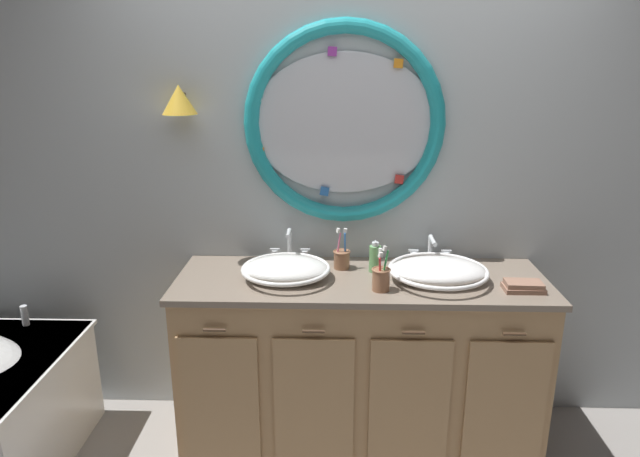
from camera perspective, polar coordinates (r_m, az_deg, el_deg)
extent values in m
cube|color=silver|center=(2.93, 3.00, 4.56)|extent=(6.40, 0.08, 2.60)
ellipsoid|color=silver|center=(2.82, 2.49, 10.62)|extent=(0.93, 0.02, 0.70)
torus|color=teal|center=(2.82, 2.49, 10.61)|extent=(1.00, 0.08, 1.00)
cube|color=#2866B7|center=(2.85, 12.01, 10.77)|extent=(0.04, 0.01, 0.04)
cube|color=orange|center=(2.81, 8.03, 16.38)|extent=(0.05, 0.01, 0.05)
cube|color=purple|center=(2.79, 1.27, 17.66)|extent=(0.05, 0.01, 0.05)
cube|color=silver|center=(2.82, -6.41, 13.30)|extent=(0.05, 0.01, 0.05)
cube|color=orange|center=(2.85, -6.19, 7.79)|extent=(0.04, 0.01, 0.04)
cube|color=#2866B7|center=(2.87, 0.47, 3.83)|extent=(0.05, 0.01, 0.05)
cube|color=red|center=(2.87, 8.10, 5.00)|extent=(0.05, 0.01, 0.05)
cylinder|color=#4C3823|center=(2.88, -13.97, 13.14)|extent=(0.02, 0.09, 0.02)
cone|color=gold|center=(2.83, -14.21, 12.67)|extent=(0.17, 0.17, 0.14)
cube|color=tan|center=(2.94, 4.02, -13.51)|extent=(1.76, 0.58, 0.88)
cube|color=gray|center=(2.74, 4.21, -5.28)|extent=(1.80, 0.61, 0.03)
cube|color=gray|center=(3.02, 3.97, -4.60)|extent=(1.76, 0.02, 0.11)
cube|color=tan|center=(2.76, -10.23, -17.07)|extent=(0.37, 0.02, 0.67)
cylinder|color=#422D1E|center=(2.56, -10.73, -10.17)|extent=(0.10, 0.01, 0.01)
cube|color=tan|center=(2.71, -0.63, -17.48)|extent=(0.37, 0.02, 0.67)
cylinder|color=#422D1E|center=(2.50, -0.67, -10.49)|extent=(0.10, 0.01, 0.01)
cube|color=tan|center=(2.73, 9.09, -17.43)|extent=(0.37, 0.02, 0.67)
cylinder|color=#422D1E|center=(2.53, 9.53, -10.48)|extent=(0.10, 0.01, 0.01)
cube|color=tan|center=(2.82, 18.40, -16.94)|extent=(0.37, 0.02, 0.67)
cylinder|color=#422D1E|center=(2.62, 19.25, -10.17)|extent=(0.10, 0.01, 0.01)
cylinder|color=silver|center=(3.36, -27.95, -7.86)|extent=(0.04, 0.04, 0.11)
ellipsoid|color=white|center=(2.69, -3.52, -4.15)|extent=(0.41, 0.30, 0.10)
torus|color=white|center=(2.69, -3.52, -4.10)|extent=(0.43, 0.43, 0.02)
cylinder|color=silver|center=(2.69, -3.52, -4.10)|extent=(0.03, 0.03, 0.01)
ellipsoid|color=white|center=(2.73, 11.97, -4.23)|extent=(0.46, 0.32, 0.10)
torus|color=white|center=(2.73, 11.97, -4.18)|extent=(0.48, 0.48, 0.02)
cylinder|color=silver|center=(2.73, 11.97, -4.18)|extent=(0.03, 0.03, 0.01)
cylinder|color=silver|center=(2.93, -3.09, -3.18)|extent=(0.05, 0.05, 0.02)
cylinder|color=silver|center=(2.91, -3.12, -1.61)|extent=(0.02, 0.02, 0.15)
sphere|color=silver|center=(2.88, -3.14, -0.20)|extent=(0.03, 0.03, 0.03)
cylinder|color=silver|center=(2.83, -3.23, -0.52)|extent=(0.02, 0.11, 0.02)
cylinder|color=silver|center=(2.93, -4.63, -2.79)|extent=(0.04, 0.04, 0.06)
cylinder|color=silver|center=(2.92, -1.56, -2.83)|extent=(0.04, 0.04, 0.06)
cube|color=silver|center=(2.92, -4.64, -2.16)|extent=(0.05, 0.01, 0.01)
cube|color=silver|center=(2.91, -1.56, -2.20)|extent=(0.05, 0.01, 0.01)
cylinder|color=silver|center=(2.97, 11.12, -3.26)|extent=(0.05, 0.05, 0.02)
cylinder|color=silver|center=(2.94, 11.20, -1.97)|extent=(0.02, 0.02, 0.12)
sphere|color=silver|center=(2.92, 11.26, -0.85)|extent=(0.03, 0.03, 0.03)
cylinder|color=silver|center=(2.86, 11.47, -1.24)|extent=(0.02, 0.13, 0.02)
cylinder|color=silver|center=(2.95, 9.51, -2.90)|extent=(0.04, 0.04, 0.06)
cylinder|color=silver|center=(2.97, 12.76, -2.90)|extent=(0.04, 0.04, 0.06)
cube|color=silver|center=(2.93, 9.54, -2.28)|extent=(0.05, 0.01, 0.01)
cube|color=silver|center=(2.96, 12.80, -2.28)|extent=(0.05, 0.01, 0.01)
cylinder|color=#996647|center=(2.83, 2.24, -3.23)|extent=(0.08, 0.08, 0.09)
torus|color=#996647|center=(2.81, 2.25, -2.38)|extent=(0.09, 0.09, 0.01)
cylinder|color=blue|center=(2.81, 2.57, -2.14)|extent=(0.01, 0.03, 0.18)
cube|color=white|center=(2.78, 2.60, -0.22)|extent=(0.02, 0.01, 0.02)
cylinder|color=pink|center=(2.81, 1.86, -2.14)|extent=(0.03, 0.01, 0.18)
cube|color=white|center=(2.78, 1.88, -0.21)|extent=(0.02, 0.02, 0.02)
cylinder|color=#996647|center=(2.57, 6.24, -5.25)|extent=(0.08, 0.08, 0.10)
torus|color=#996647|center=(2.56, 6.28, -4.20)|extent=(0.09, 0.09, 0.01)
cylinder|color=green|center=(2.55, 6.57, -4.19)|extent=(0.04, 0.02, 0.18)
cube|color=white|center=(2.52, 6.65, -2.04)|extent=(0.02, 0.02, 0.02)
cylinder|color=#E0383D|center=(2.57, 6.15, -4.23)|extent=(0.01, 0.02, 0.16)
cube|color=white|center=(2.54, 6.21, -2.28)|extent=(0.02, 0.02, 0.02)
cylinder|color=#E0383D|center=(2.55, 6.16, -4.54)|extent=(0.02, 0.03, 0.15)
cube|color=white|center=(2.52, 6.22, -2.70)|extent=(0.03, 0.02, 0.03)
cylinder|color=#6BAD66|center=(2.79, 5.63, -3.10)|extent=(0.06, 0.06, 0.13)
cylinder|color=silver|center=(2.76, 5.67, -1.61)|extent=(0.04, 0.04, 0.02)
cylinder|color=silver|center=(2.74, 5.71, -1.45)|extent=(0.01, 0.04, 0.01)
cube|color=#936B56|center=(2.73, 20.07, -5.77)|extent=(0.18, 0.11, 0.02)
cube|color=#936B56|center=(2.72, 20.11, -5.34)|extent=(0.17, 0.10, 0.02)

